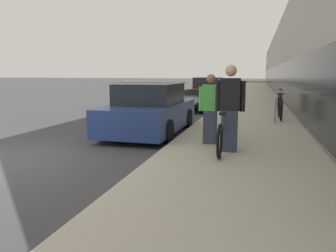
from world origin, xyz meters
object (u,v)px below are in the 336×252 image
person_rider (230,108)px  cruiser_bike_nearest (280,108)px  cruiser_bike_middle (280,102)px  vintage_roadster_curbside (189,102)px  person_bystander (210,109)px  tandem_bicycle (225,131)px  parked_sedan_far (208,90)px  parked_sedan_curbside (150,111)px  bike_rack_hoop (275,107)px

person_rider → cruiser_bike_nearest: person_rider is taller
cruiser_bike_middle → vintage_roadster_curbside: 4.03m
cruiser_bike_nearest → cruiser_bike_middle: 2.47m
person_bystander → cruiser_bike_middle: bearing=74.9°
tandem_bicycle → person_rider: person_rider is taller
person_rider → cruiser_bike_nearest: 5.66m
parked_sedan_far → parked_sedan_curbside: bearing=-89.5°
person_rider → cruiser_bike_middle: (1.47, 7.94, -0.48)m
bike_rack_hoop → parked_sedan_curbside: size_ratio=0.21×
parked_sedan_curbside → vintage_roadster_curbside: 6.11m
cruiser_bike_nearest → person_rider: bearing=-103.7°
vintage_roadster_curbside → person_bystander: bearing=-74.8°
vintage_roadster_curbside → parked_sedan_far: size_ratio=0.85×
tandem_bicycle → person_bystander: size_ratio=1.79×
person_bystander → cruiser_bike_nearest: (1.83, 4.80, -0.40)m
tandem_bicycle → parked_sedan_far: bearing=100.0°
person_bystander → parked_sedan_far: (-2.04, 13.38, -0.25)m
tandem_bicycle → bike_rack_hoop: bearing=73.0°
parked_sedan_curbside → bike_rack_hoop: bearing=32.9°
person_rider → parked_sedan_curbside: bearing=138.6°
person_bystander → person_rider: bearing=-53.9°
bike_rack_hoop → person_bystander: bearing=-113.2°
person_bystander → cruiser_bike_nearest: person_bystander is taller
cruiser_bike_nearest → vintage_roadster_curbside: (-3.89, 2.77, -0.11)m
person_bystander → parked_sedan_curbside: 2.44m
person_rider → parked_sedan_curbside: person_rider is taller
cruiser_bike_nearest → cruiser_bike_middle: cruiser_bike_middle is taller
parked_sedan_far → cruiser_bike_nearest: bearing=-65.7°
tandem_bicycle → cruiser_bike_nearest: cruiser_bike_nearest is taller
vintage_roadster_curbside → tandem_bicycle: bearing=-72.8°
tandem_bicycle → person_rider: bearing=-72.3°
parked_sedan_far → cruiser_bike_middle: bearing=-56.8°
parked_sedan_curbside → parked_sedan_far: bearing=90.5°
vintage_roadster_curbside → cruiser_bike_middle: bearing=-4.3°
tandem_bicycle → parked_sedan_curbside: 2.91m
cruiser_bike_middle → tandem_bicycle: bearing=-101.8°
person_rider → bike_rack_hoop: (1.12, 4.44, -0.38)m
cruiser_bike_nearest → vintage_roadster_curbside: size_ratio=0.46×
bike_rack_hoop → cruiser_bike_nearest: bearing=78.1°
cruiser_bike_middle → parked_sedan_curbside: (-3.90, -5.80, 0.13)m
cruiser_bike_nearest → person_bystander: bearing=-110.9°
bike_rack_hoop → cruiser_bike_middle: cruiser_bike_middle is taller
person_rider → parked_sedan_far: person_rider is taller
vintage_roadster_curbside → parked_sedan_far: (0.02, 5.82, 0.26)m
person_bystander → parked_sedan_far: person_bystander is taller
parked_sedan_far → bike_rack_hoop: bearing=-69.2°
cruiser_bike_middle → parked_sedan_curbside: size_ratio=0.47×
parked_sedan_curbside → parked_sedan_far: 11.92m
person_bystander → bike_rack_hoop: 4.11m
bike_rack_hoop → cruiser_bike_nearest: cruiser_bike_nearest is taller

